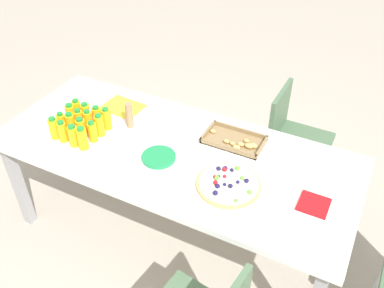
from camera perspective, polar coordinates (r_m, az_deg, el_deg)
name	(u,v)px	position (r m, az deg, el deg)	size (l,w,h in m)	color
ground_plane	(176,233)	(2.98, -2.15, -11.99)	(12.00, 12.00, 0.00)	#B2A899
party_table	(174,158)	(2.49, -2.52, -1.87)	(2.13, 0.90, 0.75)	white
chair_far_right	(293,134)	(3.06, 13.51, 1.30)	(0.40, 0.40, 0.83)	#4C6B4C
juice_bottle_0	(54,128)	(2.63, -18.23, 2.04)	(0.06, 0.06, 0.14)	#FAAD14
juice_bottle_1	(63,132)	(2.59, -17.18, 1.61)	(0.05, 0.05, 0.14)	#FAAC14
juice_bottle_2	(73,136)	(2.54, -15.81, 1.07)	(0.06, 0.06, 0.14)	#F9AC14
juice_bottle_3	(82,138)	(2.50, -14.68, 0.73)	(0.06, 0.06, 0.15)	#FAAD14
juice_bottle_4	(62,123)	(2.67, -17.29, 2.80)	(0.05, 0.05, 0.13)	#F9AD14
juice_bottle_5	(71,124)	(2.63, -16.15, 2.61)	(0.06, 0.06, 0.15)	#FAAD14
juice_bottle_6	(81,129)	(2.58, -14.82, 2.04)	(0.06, 0.06, 0.14)	#FAAC14
juice_bottle_7	(93,132)	(2.54, -13.37, 1.63)	(0.05, 0.05, 0.14)	#F9AE14
juice_bottle_8	(71,115)	(2.72, -16.15, 3.84)	(0.06, 0.06, 0.15)	#F9AC14
juice_bottle_9	(79,119)	(2.68, -15.10, 3.29)	(0.05, 0.05, 0.13)	#F9AD14
juice_bottle_10	(88,121)	(2.63, -13.91, 3.02)	(0.05, 0.05, 0.15)	#F9AD14
juice_bottle_11	(99,125)	(2.58, -12.46, 2.49)	(0.06, 0.06, 0.15)	#F9AD14
juice_bottle_12	(77,110)	(2.76, -15.35, 4.49)	(0.06, 0.06, 0.14)	#FAAC14
juice_bottle_13	(86,113)	(2.72, -14.15, 4.15)	(0.06, 0.06, 0.14)	#F9AD14
juice_bottle_14	(97,116)	(2.68, -12.80, 3.73)	(0.06, 0.06, 0.13)	#F9AC14
juice_bottle_15	(107,119)	(2.63, -11.48, 3.41)	(0.06, 0.06, 0.15)	#F9AD14
fruit_pizza	(228,184)	(2.22, 4.97, -5.40)	(0.34, 0.34, 0.05)	tan
snack_tray	(235,141)	(2.50, 5.91, 0.40)	(0.36, 0.21, 0.04)	olive
plate_stack	(159,157)	(2.38, -4.55, -1.79)	(0.19, 0.19, 0.02)	#1E8C4C
napkin_stack	(314,204)	(2.20, 16.21, -7.88)	(0.15, 0.15, 0.01)	red
cardboard_tube	(129,115)	(2.61, -8.52, 3.89)	(0.04, 0.04, 0.17)	#9E7A56
paper_folder	(123,107)	(2.84, -9.40, 4.99)	(0.26, 0.20, 0.01)	yellow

